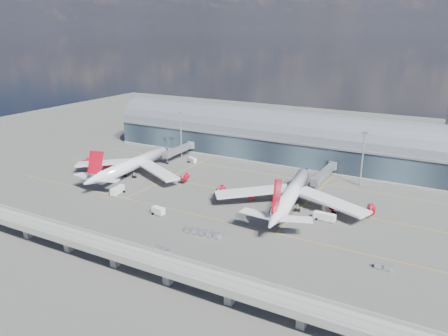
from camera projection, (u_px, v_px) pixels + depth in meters
The scene contains 19 objects.
ground at pixel (207, 206), 180.42m from camera, with size 500.00×500.00×0.00m, color #474744.
taxi_lines at pixel (232, 189), 198.86m from camera, with size 200.00×80.12×0.01m.
terminal at pixel (279, 139), 242.02m from camera, with size 200.00×30.00×28.00m.
guideway at pixel (114, 251), 132.94m from camera, with size 220.00×8.50×7.20m.
floodlight_mast_left at pixel (181, 134), 245.17m from camera, with size 3.00×0.70×25.70m.
floodlight_mast_right at pixel (363, 158), 199.13m from camera, with size 3.00×0.70×25.70m.
airliner_left at pixel (130, 165), 214.92m from camera, with size 62.74×65.93×20.08m.
airliner_right at pixel (291, 195), 176.30m from camera, with size 65.37×68.38×21.72m.
jet_bridge_left at pixel (181, 149), 245.85m from camera, with size 4.40×28.00×7.25m.
jet_bridge_right at pixel (325, 172), 205.73m from camera, with size 4.40×32.00×7.25m.
service_truck_0 at pixel (117, 190), 192.83m from camera, with size 3.79×8.23×3.28m.
service_truck_1 at pixel (158, 211), 171.35m from camera, with size 5.64×3.31×3.09m.
service_truck_2 at pixel (324, 217), 166.05m from camera, with size 8.43×2.87×3.02m.
service_truck_3 at pixel (331, 207), 174.50m from camera, with size 6.45×6.50×3.20m.
service_truck_4 at pixel (338, 207), 175.96m from camera, with size 3.68×4.92×2.59m.
service_truck_5 at pixel (192, 160), 238.33m from camera, with size 6.09×4.23×2.75m.
cargo_train_0 at pixel (162, 250), 142.53m from camera, with size 7.11×1.93×1.57m.
cargo_train_1 at pixel (202, 233), 154.28m from camera, with size 14.27×2.82×1.88m.
cargo_train_2 at pixel (383, 267), 132.43m from camera, with size 5.36×2.14×1.78m.
Camera 1 is at (86.92, -142.94, 69.71)m, focal length 35.00 mm.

